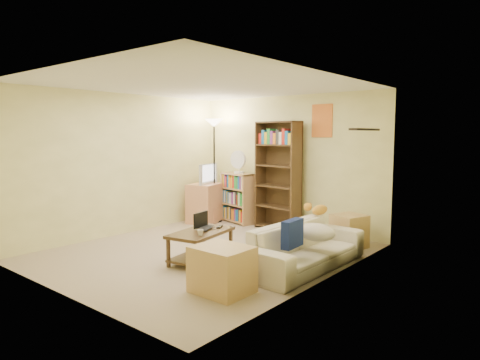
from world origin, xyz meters
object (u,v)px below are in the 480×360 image
object	(u,v)px
floor_lamp	(214,140)
tv_stand	(206,203)
laptop	(209,229)
desk_fan	(238,162)
tall_bookshelf	(278,173)
tabby_cat	(318,209)
end_cabinet	(222,269)
coffee_table	(201,242)
television	(205,174)
short_bookshelf	(238,198)
mug	(200,233)
sofa	(304,246)
side_table	(349,231)

from	to	relation	value
floor_lamp	tv_stand	bearing A→B (deg)	-125.26
laptop	desk_fan	bearing A→B (deg)	6.05
tall_bookshelf	tabby_cat	bearing A→B (deg)	-26.72
tabby_cat	tv_stand	world-z (taller)	tv_stand
end_cabinet	tv_stand	bearing A→B (deg)	136.77
coffee_table	floor_lamp	distance (m)	3.12
television	short_bookshelf	xyz separation A→B (m)	(0.54, 0.38, -0.49)
coffee_table	laptop	distance (m)	0.22
television	desk_fan	distance (m)	0.72
mug	end_cabinet	size ratio (longest dim) A/B	0.14
tabby_cat	floor_lamp	size ratio (longest dim) A/B	0.22
tall_bookshelf	television	bearing A→B (deg)	-160.53
sofa	laptop	size ratio (longest dim) A/B	4.53
tabby_cat	television	distance (m)	2.96
tabby_cat	short_bookshelf	world-z (taller)	short_bookshelf
tv_stand	short_bookshelf	bearing A→B (deg)	19.88
mug	tabby_cat	bearing A→B (deg)	63.23
desk_fan	floor_lamp	distance (m)	0.67
tall_bookshelf	floor_lamp	xyz separation A→B (m)	(-1.43, -0.19, 0.60)
tv_stand	sofa	bearing A→B (deg)	-38.13
end_cabinet	tabby_cat	bearing A→B (deg)	89.71
desk_fan	television	bearing A→B (deg)	-151.11
tabby_cat	tv_stand	xyz separation A→B (m)	(-2.89, 0.57, -0.27)
coffee_table	mug	bearing A→B (deg)	-56.56
tv_stand	floor_lamp	bearing A→B (deg)	39.80
sofa	tall_bookshelf	bearing A→B (deg)	44.80
tv_stand	television	size ratio (longest dim) A/B	1.11
floor_lamp	side_table	size ratio (longest dim) A/B	4.03
tv_stand	side_table	world-z (taller)	tv_stand
desk_fan	side_table	xyz separation A→B (m)	(2.53, -0.30, -0.98)
coffee_table	tv_stand	bearing A→B (deg)	122.34
coffee_table	end_cabinet	size ratio (longest dim) A/B	1.69
sofa	floor_lamp	distance (m)	3.64
sofa	short_bookshelf	size ratio (longest dim) A/B	2.00
tabby_cat	desk_fan	distance (m)	2.53
tall_bookshelf	side_table	world-z (taller)	tall_bookshelf
tall_bookshelf	side_table	xyz separation A→B (m)	(1.58, -0.30, -0.81)
laptop	desk_fan	world-z (taller)	desk_fan
sofa	mug	distance (m)	1.40
tall_bookshelf	desk_fan	world-z (taller)	tall_bookshelf
mug	television	world-z (taller)	television
end_cabinet	television	bearing A→B (deg)	136.77
tv_stand	end_cabinet	bearing A→B (deg)	-58.16
television	tabby_cat	bearing A→B (deg)	-116.06
tabby_cat	laptop	world-z (taller)	tabby_cat
tall_bookshelf	tv_stand	bearing A→B (deg)	-160.53
short_bookshelf	side_table	bearing A→B (deg)	6.02
side_table	end_cabinet	world-z (taller)	end_cabinet
tv_stand	desk_fan	xyz separation A→B (m)	(0.60, 0.33, 0.85)
short_bookshelf	side_table	xyz separation A→B (m)	(2.58, -0.34, -0.24)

